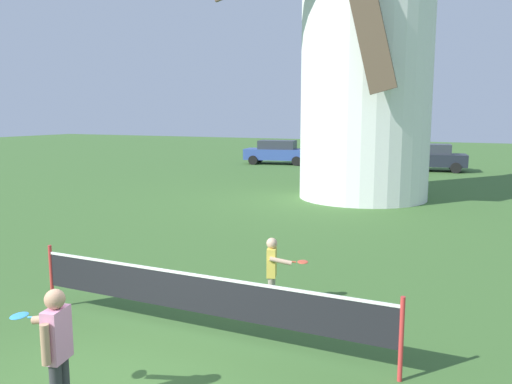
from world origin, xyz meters
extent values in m
cylinder|color=white|center=(-0.75, 15.83, 4.93)|extent=(4.96, 4.96, 9.87)
cylinder|color=red|center=(-2.71, 1.86, 0.55)|extent=(0.06, 0.06, 1.10)
cylinder|color=red|center=(3.15, 1.86, 0.55)|extent=(0.06, 0.06, 1.10)
cube|color=black|center=(0.22, 1.86, 0.68)|extent=(5.81, 0.01, 0.55)
cube|color=white|center=(0.22, 1.86, 0.97)|extent=(5.81, 0.02, 0.04)
cube|color=pink|center=(-0.09, -0.51, 0.95)|extent=(0.24, 0.35, 0.59)
sphere|color=tan|center=(-0.09, -0.51, 1.35)|extent=(0.22, 0.22, 0.22)
cylinder|color=tan|center=(-0.05, -0.72, 0.93)|extent=(0.09, 0.09, 0.44)
cylinder|color=tan|center=(-0.33, -0.38, 1.04)|extent=(0.46, 0.19, 0.17)
cylinder|color=#338CCC|center=(-0.50, -0.42, 1.04)|extent=(0.22, 0.07, 0.04)
ellipsoid|color=#338CCC|center=(-0.71, -0.47, 1.04)|extent=(0.23, 0.27, 0.03)
cylinder|color=#9E937F|center=(0.68, 3.53, 0.28)|extent=(0.11, 0.11, 0.55)
cylinder|color=#9E937F|center=(0.72, 3.40, 0.28)|extent=(0.11, 0.11, 0.55)
cube|color=#E5CC4C|center=(0.70, 3.47, 0.80)|extent=(0.22, 0.30, 0.49)
sphere|color=#DBB28E|center=(0.70, 3.47, 1.14)|extent=(0.18, 0.18, 0.18)
cylinder|color=#DBB28E|center=(0.65, 3.63, 0.78)|extent=(0.08, 0.08, 0.37)
cylinder|color=#DBB28E|center=(0.91, 3.37, 0.88)|extent=(0.38, 0.19, 0.14)
cylinder|color=#D84C33|center=(1.05, 3.41, 0.88)|extent=(0.22, 0.09, 0.04)
ellipsoid|color=#D84C33|center=(1.26, 3.47, 0.88)|extent=(0.24, 0.28, 0.03)
cube|color=#334C99|center=(-9.22, 27.20, 0.65)|extent=(4.46, 2.46, 0.70)
cube|color=#2D333D|center=(-9.22, 27.20, 1.28)|extent=(2.60, 1.91, 0.56)
cylinder|color=black|center=(-7.97, 28.30, 0.30)|extent=(0.62, 0.29, 0.60)
cylinder|color=black|center=(-7.65, 26.63, 0.30)|extent=(0.62, 0.29, 0.60)
cylinder|color=black|center=(-10.79, 27.77, 0.30)|extent=(0.62, 0.29, 0.60)
cylinder|color=black|center=(-10.47, 26.10, 0.30)|extent=(0.62, 0.29, 0.60)
cube|color=silver|center=(-4.13, 27.47, 0.65)|extent=(4.05, 2.07, 0.70)
cube|color=#2D333D|center=(-4.13, 27.47, 1.28)|extent=(2.32, 1.70, 0.56)
cylinder|color=black|center=(-2.89, 28.45, 0.30)|extent=(0.61, 0.24, 0.60)
cylinder|color=black|center=(-2.72, 26.76, 0.30)|extent=(0.61, 0.24, 0.60)
cylinder|color=black|center=(-5.53, 28.19, 0.30)|extent=(0.61, 0.24, 0.60)
cylinder|color=black|center=(-5.36, 26.50, 0.30)|extent=(0.61, 0.24, 0.60)
cube|color=#1E232D|center=(0.42, 27.09, 0.65)|extent=(4.25, 2.33, 0.70)
cube|color=#2D333D|center=(0.42, 27.09, 1.28)|extent=(2.47, 1.84, 0.56)
cylinder|color=black|center=(1.64, 28.15, 0.30)|extent=(0.62, 0.27, 0.60)
cylinder|color=black|center=(1.91, 26.48, 0.30)|extent=(0.62, 0.27, 0.60)
cylinder|color=black|center=(-1.06, 27.71, 0.30)|extent=(0.62, 0.27, 0.60)
cylinder|color=black|center=(-0.79, 26.04, 0.30)|extent=(0.62, 0.27, 0.60)
camera|label=1|loc=(4.11, -4.40, 3.31)|focal=36.48mm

